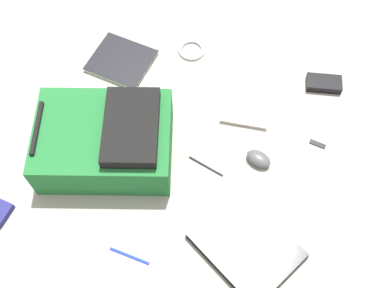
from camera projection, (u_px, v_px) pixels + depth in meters
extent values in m
plane|color=gray|center=(177.00, 146.00, 1.72)|extent=(3.47, 3.47, 0.00)
cube|color=#1E662D|center=(105.00, 141.00, 1.64)|extent=(0.47, 0.54, 0.16)
cube|color=black|center=(131.00, 127.00, 1.54)|extent=(0.33, 0.26, 0.04)
cylinder|color=black|center=(37.00, 128.00, 1.56)|extent=(0.19, 0.08, 0.02)
cube|color=black|center=(246.00, 246.00, 1.53)|extent=(0.36, 0.39, 0.02)
cube|color=black|center=(247.00, 245.00, 1.52)|extent=(0.36, 0.39, 0.01)
cube|color=silver|center=(248.00, 97.00, 1.81)|extent=(0.27, 0.21, 0.02)
cube|color=silver|center=(248.00, 96.00, 1.80)|extent=(0.28, 0.21, 0.00)
cube|color=silver|center=(121.00, 61.00, 1.89)|extent=(0.22, 0.24, 0.02)
cube|color=black|center=(121.00, 60.00, 1.88)|extent=(0.22, 0.25, 0.00)
ellipsoid|color=#4C4C51|center=(259.00, 159.00, 1.67)|extent=(0.08, 0.10, 0.04)
torus|color=silver|center=(192.00, 50.00, 1.92)|extent=(0.11, 0.11, 0.01)
cube|color=black|center=(324.00, 83.00, 1.83)|extent=(0.10, 0.15, 0.03)
cylinder|color=#1933B2|center=(131.00, 256.00, 1.52)|extent=(0.01, 0.14, 0.01)
cylinder|color=black|center=(206.00, 166.00, 1.68)|extent=(0.04, 0.14, 0.01)
cube|color=black|center=(318.00, 144.00, 1.72)|extent=(0.02, 0.06, 0.01)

